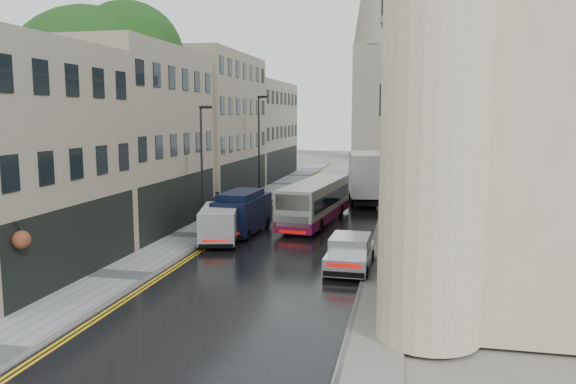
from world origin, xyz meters
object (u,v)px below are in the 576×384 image
at_px(tree_far, 180,125).
at_px(lamp_post_far, 259,149).
at_px(tree_near, 90,116).
at_px(silver_hatchback, 326,259).
at_px(white_lorry, 352,180).
at_px(lamp_post_near, 202,170).
at_px(navy_van, 216,216).
at_px(cream_bus, 287,208).
at_px(pedestrian, 217,204).
at_px(white_van, 200,230).

relative_size(tree_far, lamp_post_far, 1.49).
relative_size(tree_near, silver_hatchback, 3.28).
bearing_deg(lamp_post_far, white_lorry, 14.94).
relative_size(silver_hatchback, lamp_post_near, 0.57).
xyz_separation_m(white_lorry, silver_hatchback, (0.72, -19.01, -1.25)).
height_order(silver_hatchback, navy_van, navy_van).
xyz_separation_m(cream_bus, silver_hatchback, (3.76, -9.51, -0.57)).
height_order(cream_bus, pedestrian, cream_bus).
height_order(lamp_post_near, lamp_post_far, lamp_post_far).
relative_size(white_lorry, silver_hatchback, 1.84).
bearing_deg(tree_far, white_van, -64.46).
bearing_deg(pedestrian, lamp_post_near, 83.48).
xyz_separation_m(cream_bus, white_lorry, (3.04, 9.51, 0.68)).
bearing_deg(tree_near, white_van, -23.32).
distance_m(white_van, lamp_post_near, 5.01).
bearing_deg(lamp_post_near, tree_near, -159.31).
bearing_deg(white_lorry, lamp_post_near, -132.88).
distance_m(cream_bus, lamp_post_far, 12.16).
bearing_deg(white_lorry, tree_far, 166.60).
height_order(white_lorry, white_van, white_lorry).
xyz_separation_m(white_lorry, pedestrian, (-8.59, -6.40, -1.09)).
relative_size(cream_bus, silver_hatchback, 2.36).
bearing_deg(lamp_post_far, pedestrian, -71.81).
relative_size(cream_bus, lamp_post_near, 1.35).
bearing_deg(white_van, tree_near, 143.24).
bearing_deg(pedestrian, tree_far, -68.57).
relative_size(cream_bus, white_van, 2.25).
height_order(tree_near, lamp_post_near, tree_near).
height_order(tree_far, lamp_post_near, tree_far).
height_order(tree_near, white_lorry, tree_near).
bearing_deg(white_lorry, silver_hatchback, -95.91).
height_order(cream_bus, lamp_post_far, lamp_post_far).
distance_m(tree_near, navy_van, 9.98).
relative_size(silver_hatchback, navy_van, 0.82).
distance_m(white_lorry, lamp_post_near, 13.81).
bearing_deg(white_van, white_lorry, 53.41).
distance_m(tree_far, silver_hatchback, 25.92).
height_order(white_lorry, lamp_post_far, lamp_post_far).
height_order(cream_bus, navy_van, cream_bus).
xyz_separation_m(tree_near, lamp_post_far, (7.02, 13.00, -2.64)).
distance_m(silver_hatchback, white_van, 8.16).
height_order(pedestrian, lamp_post_far, lamp_post_far).
xyz_separation_m(tree_near, cream_bus, (11.65, 2.15, -5.56)).
relative_size(pedestrian, lamp_post_far, 0.21).
height_order(tree_far, navy_van, tree_far).
distance_m(pedestrian, lamp_post_far, 8.48).
distance_m(navy_van, lamp_post_near, 3.14).
xyz_separation_m(tree_near, navy_van, (8.20, -1.00, -5.61)).
distance_m(silver_hatchback, pedestrian, 15.67).
bearing_deg(lamp_post_far, silver_hatchback, -42.71).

